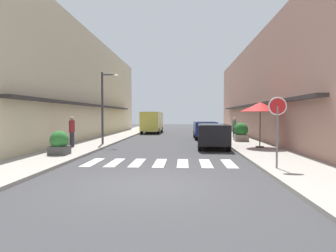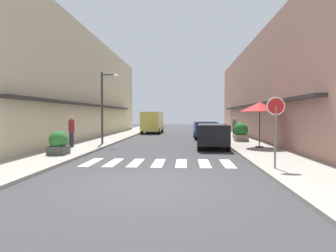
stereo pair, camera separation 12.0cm
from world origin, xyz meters
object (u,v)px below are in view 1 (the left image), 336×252
delivery_van (152,120)px  planter_corner (59,143)px  parked_car_mid (205,128)px  street_lamp (105,99)px  planter_midblock (241,132)px  pedestrian_walking_far (234,127)px  round_street_sign (277,114)px  pedestrian_walking_near (72,131)px  parked_car_near (213,133)px  cafe_umbrella (260,107)px

delivery_van → planter_corner: size_ratio=4.76×
planter_corner → parked_car_mid: bearing=55.2°
street_lamp → planter_midblock: street_lamp is taller
planter_midblock → pedestrian_walking_far: pedestrian_walking_far is taller
planter_midblock → delivery_van: bearing=124.4°
round_street_sign → planter_corner: (-9.24, 3.08, -1.38)m
planter_corner → pedestrian_walking_near: (-0.75, 3.49, 0.40)m
pedestrian_walking_near → round_street_sign: bearing=129.2°
parked_car_mid → pedestrian_walking_far: bearing=4.7°
pedestrian_walking_near → planter_midblock: bearing=-175.9°
delivery_van → pedestrian_walking_far: 11.04m
parked_car_near → parked_car_mid: size_ratio=1.07×
street_lamp → cafe_umbrella: size_ratio=1.77×
planter_midblock → pedestrian_walking_near: bearing=-158.4°
delivery_van → cafe_umbrella: (8.02, -15.31, 1.07)m
cafe_umbrella → planter_corner: 11.17m
parked_car_mid → pedestrian_walking_near: bearing=-138.1°
street_lamp → planter_midblock: size_ratio=3.51×
delivery_van → planter_midblock: delivery_van is taller
cafe_umbrella → delivery_van: bearing=117.7°
round_street_sign → pedestrian_walking_far: round_street_sign is taller
delivery_van → planter_midblock: 13.66m
street_lamp → planter_corner: bearing=-98.5°
parked_car_near → street_lamp: size_ratio=0.90×
delivery_van → pedestrian_walking_far: size_ratio=3.22×
parked_car_mid → planter_corner: parked_car_mid is taller
round_street_sign → street_lamp: (-8.44, 8.40, 0.98)m
parked_car_near → delivery_van: 15.88m
parked_car_mid → round_street_sign: 14.26m
parked_car_near → round_street_sign: 7.42m
cafe_umbrella → pedestrian_walking_near: bearing=-178.8°
planter_midblock → pedestrian_walking_near: (-10.81, -4.28, 0.30)m
street_lamp → parked_car_mid: bearing=39.7°
parked_car_mid → pedestrian_walking_near: size_ratio=2.19×
street_lamp → pedestrian_walking_near: bearing=-130.1°
planter_midblock → pedestrian_walking_far: 3.49m
planter_midblock → pedestrian_walking_far: bearing=88.3°
street_lamp → planter_corner: size_ratio=4.10×
planter_corner → planter_midblock: planter_midblock is taller
round_street_sign → pedestrian_walking_near: round_street_sign is taller
round_street_sign → planter_midblock: size_ratio=1.89×
street_lamp → cafe_umbrella: 9.73m
round_street_sign → cafe_umbrella: bearing=80.5°
parked_car_near → pedestrian_walking_near: bearing=-176.0°
parked_car_mid → planter_corner: 13.46m
planter_midblock → pedestrian_walking_near: size_ratio=0.74×
pedestrian_walking_far → parked_car_near: bearing=106.6°
delivery_van → planter_corner: delivery_van is taller
round_street_sign → pedestrian_walking_far: size_ratio=1.50×
delivery_van → pedestrian_walking_near: bearing=-101.3°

